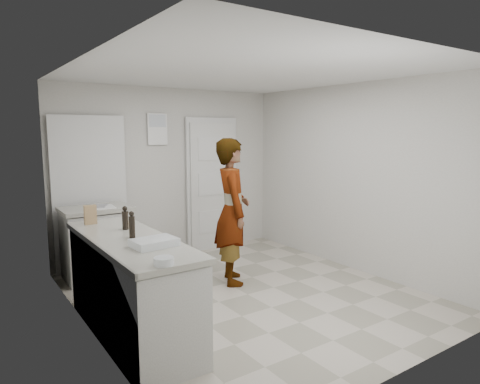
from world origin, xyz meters
TOP-DOWN VIEW (x-y plane):
  - ground at (0.00, 0.00)m, footprint 4.00×4.00m
  - room_shell at (-0.17, 1.95)m, footprint 4.00×4.00m
  - main_counter at (-1.45, -0.20)m, footprint 0.64×1.96m
  - side_counter at (-1.25, 1.55)m, footprint 0.84×0.61m
  - person at (0.10, 0.47)m, footprint 0.66×0.77m
  - cake_mix_box at (-1.58, 0.57)m, footprint 0.12×0.06m
  - spice_jar at (-1.33, 0.18)m, footprint 0.05×0.05m
  - oil_cruet_a at (-1.37, 0.13)m, footprint 0.06×0.06m
  - oil_cruet_b at (-1.43, -0.21)m, footprint 0.05×0.05m
  - baking_dish at (-1.38, -0.59)m, footprint 0.37×0.28m
  - egg_bowl at (-1.52, -1.10)m, footprint 0.15×0.15m
  - papers at (-1.17, 1.47)m, footprint 0.28×0.34m

SIDE VIEW (x-z plane):
  - ground at x=0.00m, z-range 0.00..0.00m
  - main_counter at x=-1.45m, z-range -0.04..0.89m
  - side_counter at x=-1.25m, z-range -0.03..0.89m
  - person at x=0.10m, z-range 0.00..1.79m
  - papers at x=-1.17m, z-range 0.93..0.93m
  - egg_bowl at x=-1.52m, z-range 0.93..0.98m
  - baking_dish at x=-1.38m, z-range 0.92..0.99m
  - spice_jar at x=-1.33m, z-range 0.93..1.00m
  - cake_mix_box at x=-1.58m, z-range 0.93..1.12m
  - room_shell at x=-0.17m, z-range -0.98..3.02m
  - oil_cruet_a at x=-1.37m, z-range 0.92..1.15m
  - oil_cruet_b at x=-1.43m, z-range 0.92..1.16m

